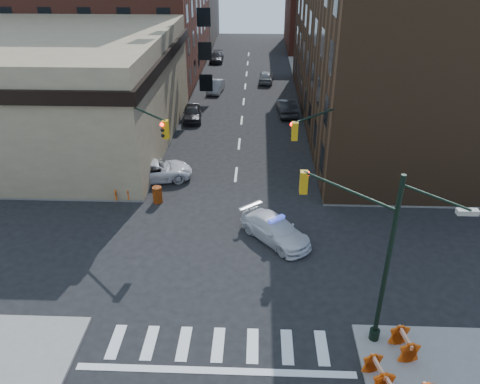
# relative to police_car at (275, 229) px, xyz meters

# --- Properties ---
(ground) EXTENTS (140.00, 140.00, 0.00)m
(ground) POSITION_rel_police_car_xyz_m (-2.69, -1.44, -0.70)
(ground) COLOR black
(ground) RESTS_ON ground
(sidewalk_nw) EXTENTS (34.00, 54.50, 0.15)m
(sidewalk_nw) POSITION_rel_police_car_xyz_m (-25.69, 31.31, -0.63)
(sidewalk_nw) COLOR gray
(sidewalk_nw) RESTS_ON ground
(sidewalk_ne) EXTENTS (34.00, 54.50, 0.15)m
(sidewalk_ne) POSITION_rel_police_car_xyz_m (20.31, 31.31, -0.63)
(sidewalk_ne) COLOR gray
(sidewalk_ne) RESTS_ON ground
(bank_building) EXTENTS (22.00, 22.00, 9.00)m
(bank_building) POSITION_rel_police_car_xyz_m (-19.69, 15.06, 3.80)
(bank_building) COLOR #9C8D66
(bank_building) RESTS_ON ground
(commercial_row_ne) EXTENTS (14.00, 34.00, 14.00)m
(commercial_row_ne) POSITION_rel_police_car_xyz_m (10.31, 21.06, 6.30)
(commercial_row_ne) COLOR #48301C
(commercial_row_ne) RESTS_ON ground
(filler_ne) EXTENTS (16.00, 16.00, 12.00)m
(filler_ne) POSITION_rel_police_car_xyz_m (11.31, 56.56, 5.30)
(filler_ne) COLOR maroon
(filler_ne) RESTS_ON ground
(signal_pole_se) EXTENTS (5.40, 5.27, 8.00)m
(signal_pole_se) POSITION_rel_police_car_xyz_m (3.35, -6.96, 3.91)
(signal_pole_se) COLOR black
(signal_pole_se) RESTS_ON sidewalk_se
(signal_pole_nw) EXTENTS (3.58, 3.67, 8.00)m
(signal_pole_nw) POSITION_rel_police_car_xyz_m (-8.54, 3.90, 3.64)
(signal_pole_nw) COLOR black
(signal_pole_nw) RESTS_ON sidewalk_nw
(signal_pole_ne) EXTENTS (3.67, 3.58, 8.00)m
(signal_pole_ne) POSITION_rel_police_car_xyz_m (3.15, 3.91, 3.64)
(signal_pole_ne) COLOR black
(signal_pole_ne) RESTS_ON sidewalk_ne
(tree_ne_near) EXTENTS (3.00, 3.00, 4.85)m
(tree_ne_near) POSITION_rel_police_car_xyz_m (4.81, 24.56, 2.79)
(tree_ne_near) COLOR black
(tree_ne_near) RESTS_ON sidewalk_ne
(tree_ne_far) EXTENTS (3.00, 3.00, 4.85)m
(tree_ne_far) POSITION_rel_police_car_xyz_m (4.81, 32.56, 2.79)
(tree_ne_far) COLOR black
(tree_ne_far) RESTS_ON sidewalk_ne
(police_car) EXTENTS (4.63, 4.95, 1.40)m
(police_car) POSITION_rel_police_car_xyz_m (0.00, 0.00, 0.00)
(police_car) COLOR silver
(police_car) RESTS_ON ground
(pickup) EXTENTS (5.73, 3.70, 1.47)m
(pickup) POSITION_rel_police_car_xyz_m (-8.49, 7.49, 0.03)
(pickup) COLOR silver
(pickup) RESTS_ON ground
(parked_car_wnear) EXTENTS (2.13, 4.41, 1.45)m
(parked_car_wnear) POSITION_rel_police_car_xyz_m (-7.50, 20.46, 0.03)
(parked_car_wnear) COLOR black
(parked_car_wnear) RESTS_ON ground
(parked_car_wfar) EXTENTS (1.91, 4.24, 1.35)m
(parked_car_wfar) POSITION_rel_police_car_xyz_m (-6.00, 30.04, -0.02)
(parked_car_wfar) COLOR gray
(parked_car_wfar) RESTS_ON ground
(parked_car_wdeep) EXTENTS (1.92, 4.56, 1.32)m
(parked_car_wdeep) POSITION_rel_police_car_xyz_m (-7.19, 45.28, -0.04)
(parked_car_wdeep) COLOR black
(parked_car_wdeep) RESTS_ON ground
(parked_car_enear) EXTENTS (1.98, 4.79, 1.54)m
(parked_car_enear) POSITION_rel_police_car_xyz_m (1.76, 22.42, 0.07)
(parked_car_enear) COLOR black
(parked_car_enear) RESTS_ON ground
(parked_car_efar) EXTENTS (2.01, 4.32, 1.43)m
(parked_car_efar) POSITION_rel_police_car_xyz_m (-0.17, 34.48, 0.01)
(parked_car_efar) COLOR gray
(parked_car_efar) RESTS_ON ground
(pedestrian_a) EXTENTS (0.78, 0.59, 1.95)m
(pedestrian_a) POSITION_rel_police_car_xyz_m (-11.54, 5.55, 0.42)
(pedestrian_a) COLOR black
(pedestrian_a) RESTS_ON sidewalk_nw
(pedestrian_b) EXTENTS (1.11, 1.02, 1.83)m
(pedestrian_b) POSITION_rel_police_car_xyz_m (-14.74, 4.56, 0.37)
(pedestrian_b) COLOR black
(pedestrian_b) RESTS_ON sidewalk_nw
(pedestrian_c) EXTENTS (1.08, 1.03, 1.80)m
(pedestrian_c) POSITION_rel_police_car_xyz_m (-12.93, 4.61, 0.35)
(pedestrian_c) COLOR black
(pedestrian_c) RESTS_ON sidewalk_nw
(barrel_road) EXTENTS (0.51, 0.51, 0.90)m
(barrel_road) POSITION_rel_police_car_xyz_m (0.23, 0.64, -0.25)
(barrel_road) COLOR #D24609
(barrel_road) RESTS_ON ground
(barrel_bank) EXTENTS (0.81, 0.81, 1.13)m
(barrel_bank) POSITION_rel_police_car_xyz_m (-7.73, 4.16, -0.14)
(barrel_bank) COLOR #C05A09
(barrel_bank) RESTS_ON ground
(barricade_se_a) EXTENTS (0.85, 1.40, 0.99)m
(barricade_se_a) POSITION_rel_police_car_xyz_m (5.14, -8.51, -0.06)
(barricade_se_a) COLOR #EC550B
(barricade_se_a) RESTS_ON sidewalk_se
(barricade_se_c) EXTENTS (0.88, 1.34, 0.93)m
(barricade_se_c) POSITION_rel_police_car_xyz_m (3.71, -10.02, -0.09)
(barricade_se_c) COLOR #D4410A
(barricade_se_c) RESTS_ON sidewalk_se
(barricade_nw_a) EXTENTS (1.16, 0.71, 0.81)m
(barricade_nw_a) POSITION_rel_police_car_xyz_m (-10.12, 4.26, -0.14)
(barricade_nw_a) COLOR #F0370B
(barricade_nw_a) RESTS_ON sidewalk_nw
(barricade_nw_b) EXTENTS (1.33, 0.89, 0.91)m
(barricade_nw_b) POSITION_rel_police_car_xyz_m (-11.19, 6.04, -0.09)
(barricade_nw_b) COLOR red
(barricade_nw_b) RESTS_ON sidewalk_nw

